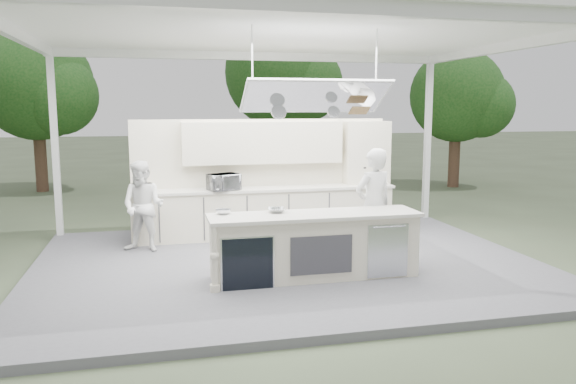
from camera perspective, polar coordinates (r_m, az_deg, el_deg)
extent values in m
plane|color=#4A573B|center=(9.21, -0.08, -7.77)|extent=(90.00, 90.00, 0.00)
cube|color=#57585C|center=(9.19, -0.08, -7.41)|extent=(8.00, 6.00, 0.12)
cube|color=white|center=(12.96, 13.98, 5.05)|extent=(0.12, 0.12, 3.70)
cube|color=white|center=(11.68, -22.58, 4.28)|extent=(0.12, 0.12, 3.70)
cube|color=white|center=(8.92, -0.08, 16.24)|extent=(8.20, 6.20, 0.16)
cube|color=white|center=(6.13, 6.43, 18.17)|extent=(8.00, 0.12, 0.16)
cube|color=white|center=(11.72, -3.41, 13.60)|extent=(8.00, 0.12, 0.16)
cube|color=white|center=(8.87, -26.32, 14.37)|extent=(0.12, 6.00, 0.16)
cube|color=white|center=(10.49, 21.78, 13.61)|extent=(0.12, 6.00, 0.16)
cube|color=white|center=(8.02, 2.82, 9.70)|extent=(2.00, 0.71, 0.43)
cube|color=white|center=(8.02, 2.82, 9.70)|extent=(2.06, 0.76, 0.46)
cylinder|color=white|center=(7.84, -3.66, 13.19)|extent=(0.02, 0.02, 0.95)
cylinder|color=white|center=(8.33, 8.96, 12.83)|extent=(0.02, 0.02, 0.95)
cylinder|color=silver|center=(8.04, -0.95, 8.13)|extent=(0.22, 0.14, 0.21)
cylinder|color=silver|center=(8.20, 4.65, 8.12)|extent=(0.18, 0.12, 0.18)
cube|color=#9C6C3E|center=(8.35, 7.25, 8.22)|extent=(0.28, 0.18, 0.12)
cube|color=beige|center=(8.27, 2.71, -5.59)|extent=(3.00, 0.70, 0.90)
cube|color=silver|center=(8.16, 2.73, -2.36)|extent=(3.10, 0.78, 0.05)
cylinder|color=beige|center=(7.66, -7.49, -6.73)|extent=(0.11, 0.11, 0.92)
cube|color=black|center=(7.73, -4.12, -7.29)|extent=(0.70, 0.04, 0.72)
cube|color=silver|center=(7.73, -4.12, -7.30)|extent=(0.74, 0.03, 0.72)
cube|color=#37363B|center=(7.94, 3.42, -6.41)|extent=(0.90, 0.02, 0.55)
cube|color=silver|center=(8.28, 10.10, -5.91)|extent=(0.62, 0.02, 0.78)
cube|color=beige|center=(10.88, -2.36, -2.13)|extent=(5.00, 0.65, 0.90)
cube|color=silver|center=(10.81, -2.38, 0.34)|extent=(5.08, 0.72, 0.05)
cube|color=beige|center=(11.07, -2.68, 1.58)|extent=(5.00, 0.10, 2.25)
cube|color=beige|center=(10.88, -2.57, 5.03)|extent=(3.10, 0.38, 0.80)
cube|color=beige|center=(11.43, 7.91, 3.87)|extent=(0.90, 0.45, 1.30)
cube|color=#9C6C3E|center=(11.43, 7.91, 3.87)|extent=(0.84, 0.40, 0.03)
cylinder|color=silver|center=(11.32, 7.63, 1.09)|extent=(0.20, 0.20, 0.12)
cylinder|color=black|center=(11.30, 7.65, 1.89)|extent=(0.17, 0.17, 0.20)
cylinder|color=black|center=(11.45, 9.27, 1.08)|extent=(0.16, 0.16, 0.10)
cone|color=black|center=(11.43, 9.29, 1.93)|extent=(0.14, 0.14, 0.24)
cylinder|color=brown|center=(18.99, -23.83, 3.20)|extent=(0.36, 0.36, 2.10)
sphere|color=#345C22|center=(18.94, -24.24, 9.96)|extent=(3.40, 3.40, 3.40)
sphere|color=#345C22|center=(18.31, -22.36, 9.07)|extent=(2.38, 2.38, 2.38)
cylinder|color=brown|center=(21.14, -0.90, 4.88)|extent=(0.36, 0.36, 2.45)
sphere|color=#345C22|center=(21.13, -0.92, 12.00)|extent=(4.00, 4.00, 4.00)
sphere|color=#345C22|center=(20.71, 1.65, 10.96)|extent=(2.80, 2.80, 2.80)
cylinder|color=brown|center=(19.21, 16.52, 3.37)|extent=(0.36, 0.36, 1.92)
sphere|color=#345C22|center=(19.14, 16.78, 9.37)|extent=(3.00, 3.00, 3.00)
sphere|color=#345C22|center=(19.06, 19.00, 8.38)|extent=(2.10, 2.10, 2.10)
imported|color=silver|center=(9.04, 8.67, -1.40)|extent=(0.77, 0.61, 1.84)
imported|color=white|center=(9.97, -14.49, -1.42)|extent=(0.94, 0.86, 1.57)
imported|color=#B8BAC0|center=(10.46, -6.55, 1.01)|extent=(0.66, 0.56, 0.31)
imported|color=silver|center=(8.22, -1.16, -1.87)|extent=(0.29, 0.29, 0.07)
imported|color=silver|center=(8.14, -6.59, -2.01)|extent=(0.25, 0.25, 0.07)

